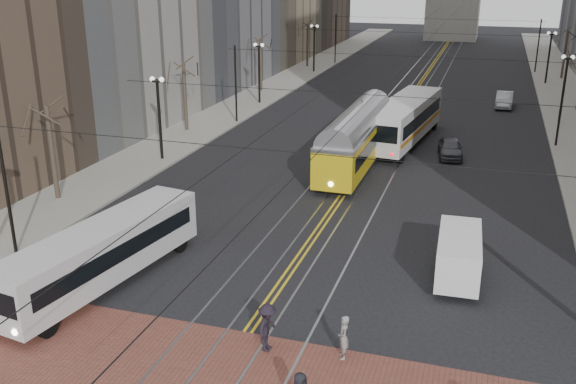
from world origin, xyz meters
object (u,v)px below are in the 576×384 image
Objects in this scene: sedan_silver at (504,100)px; pedestrian_b at (344,337)px; transit_bus at (103,256)px; rear_bus at (404,122)px; streetcar at (356,144)px; cargo_van at (458,258)px; sedan_grey at (450,148)px; pedestrian_d at (267,327)px.

pedestrian_b reaches higher than sedan_silver.
transit_bus is 0.84× the size of rear_bus.
sedan_silver is (16.43, 42.92, -0.62)m from transit_bus.
rear_bus reaches higher than streetcar.
pedestrian_b is at bearing -117.24° from cargo_van.
transit_bus is at bearing -125.39° from sedan_grey.
streetcar is at bearing -111.03° from sedan_silver.
sedan_grey is at bearing 71.30° from transit_bus.
pedestrian_d is (-2.69, -0.35, 0.10)m from pedestrian_b.
transit_bus is at bearing -162.93° from cargo_van.
transit_bus is 2.31× the size of cargo_van.
cargo_van is at bearing -92.54° from sedan_grey.
pedestrian_b is at bearing -80.82° from pedestrian_d.
sedan_silver is (1.97, 37.83, -0.31)m from cargo_van.
sedan_grey is (-1.71, 19.15, -0.35)m from cargo_van.
sedan_silver is 46.24m from pedestrian_d.
pedestrian_b is (4.29, -22.30, -0.76)m from streetcar.
streetcar is 7.36m from sedan_grey.
rear_bus is 4.70m from sedan_grey.
streetcar reaches higher than cargo_van.
transit_bus reaches higher than cargo_van.
pedestrian_b is 0.89× the size of pedestrian_d.
rear_bus is 2.75× the size of cargo_van.
cargo_van is at bearing -36.70° from pedestrian_d.
sedan_silver is (3.69, 18.69, 0.04)m from sedan_grey.
rear_bus reaches higher than sedan_grey.
streetcar is at bearing -152.65° from sedan_grey.
rear_bus is at bearing 164.00° from pedestrian_b.
cargo_van is 1.17× the size of sedan_grey.
streetcar is at bearing 5.73° from pedestrian_d.
sedan_silver is at bearing 67.54° from streetcar.
sedan_grey is (5.99, 4.19, -0.91)m from streetcar.
rear_bus is at bearing 135.58° from sedan_grey.
rear_bus is 22.56m from cargo_van.
pedestrian_b is (11.04, -2.26, -0.52)m from transit_bus.
rear_bus is 7.85× the size of pedestrian_b.
cargo_van is at bearing 135.19° from pedestrian_b.
rear_bus reaches higher than pedestrian_b.
transit_bus is 6.59× the size of pedestrian_b.
transit_bus is 0.80× the size of streetcar.
streetcar reaches higher than pedestrian_d.
streetcar is 16.83m from cargo_van.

